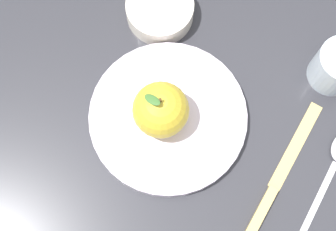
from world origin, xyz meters
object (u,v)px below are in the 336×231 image
apple (161,110)px  side_bowl (160,9)px  dinner_plate (168,117)px  knife (277,181)px

apple → side_bowl: size_ratio=0.86×
dinner_plate → side_bowl: 0.17m
apple → dinner_plate: bearing=-165.9°
dinner_plate → apple: (0.01, 0.00, 0.05)m
side_bowl → knife: bearing=122.0°
dinner_plate → side_bowl: bearing=-86.5°
dinner_plate → side_bowl: (0.01, -0.17, 0.01)m
dinner_plate → knife: (-0.15, 0.09, -0.01)m
dinner_plate → knife: bearing=148.5°
dinner_plate → apple: size_ratio=2.57×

